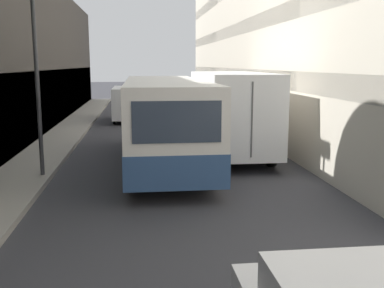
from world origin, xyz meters
The scene contains 5 objects.
ground_plane centered at (0.00, 15.00, 0.00)m, with size 150.00×150.00×0.00m, color #38383D.
sidewalk_left centered at (-4.64, 15.00, 0.08)m, with size 1.81×60.00×0.16m.
bus centered at (-0.21, 17.17, 1.54)m, with size 2.59×9.92×2.89m.
box_truck centered at (2.28, 18.90, 1.67)m, with size 2.30×8.25×3.11m.
panel_van centered at (-1.71, 29.25, 1.13)m, with size 1.82×4.35×2.03m.
Camera 1 is at (-1.07, 1.91, 3.42)m, focal length 42.00 mm.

